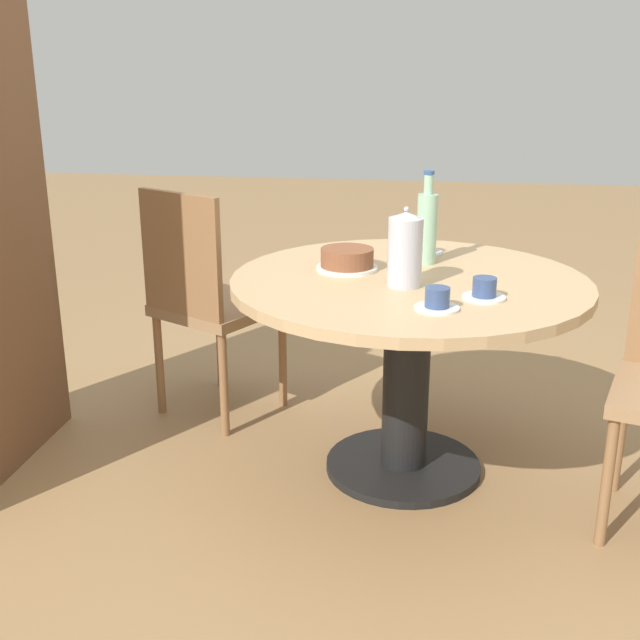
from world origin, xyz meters
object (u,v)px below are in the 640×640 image
cup_c (437,301)px  coffee_pot (405,250)px  cup_b (484,290)px  cup_a (425,246)px  chair_b (208,298)px  water_bottle (427,226)px  cake_main (347,260)px

cup_c → coffee_pot: bearing=24.7°
cup_c → cup_b: bearing=-47.0°
cup_a → cup_c: (-0.69, -0.05, 0.00)m
chair_b → cup_a: chair_b is taller
chair_b → cup_a: (0.00, -0.85, 0.24)m
water_bottle → cup_b: water_bottle is taller
cup_a → cup_c: same height
cup_b → cup_c: size_ratio=1.00×
water_bottle → cake_main: 0.31m
cup_c → chair_b: bearing=52.7°
chair_b → coffee_pot: bearing=178.3°
water_bottle → cup_b: bearing=-155.6°
chair_b → coffee_pot: coffee_pot is taller
water_bottle → cup_a: water_bottle is taller
cup_c → cup_a: bearing=4.4°
cake_main → cup_c: bearing=-142.8°
cake_main → water_bottle: bearing=-63.5°
chair_b → cup_b: 1.21m
water_bottle → cup_b: (-0.42, -0.19, -0.11)m
coffee_pot → cup_c: (-0.24, -0.11, -0.09)m
coffee_pot → cup_c: bearing=-155.3°
chair_b → water_bottle: 0.93m
cup_a → coffee_pot: bearing=173.1°
chair_b → cup_c: chair_b is taller
coffee_pot → chair_b: bearing=60.3°
cup_a → cup_c: bearing=-175.6°
chair_b → cake_main: chair_b is taller
chair_b → cup_b: bearing=179.8°
coffee_pot → water_bottle: 0.32m
water_bottle → cup_b: size_ratio=2.47×
coffee_pot → cup_b: size_ratio=1.94×
cake_main → cup_b: bearing=-121.9°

